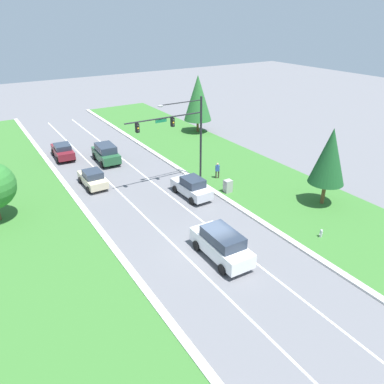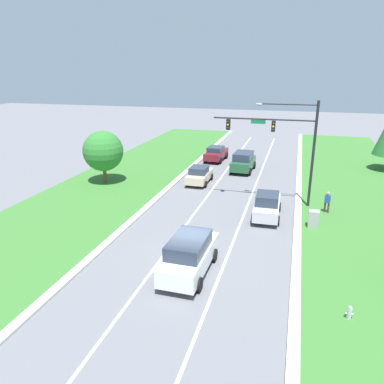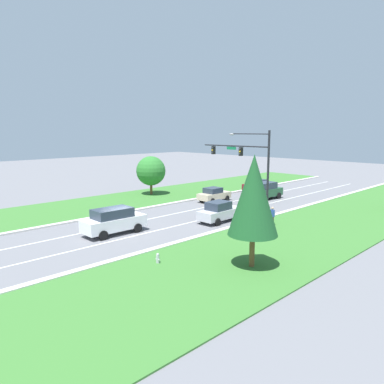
% 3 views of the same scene
% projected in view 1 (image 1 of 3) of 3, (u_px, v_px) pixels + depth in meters
% --- Properties ---
extents(ground_plane, '(160.00, 160.00, 0.00)m').
position_uv_depth(ground_plane, '(211.00, 252.00, 26.06)').
color(ground_plane, slate).
extents(curb_strip_right, '(0.50, 90.00, 0.15)m').
position_uv_depth(curb_strip_right, '(272.00, 229.00, 28.71)').
color(curb_strip_right, beige).
rests_on(curb_strip_right, ground_plane).
extents(curb_strip_left, '(0.50, 90.00, 0.15)m').
position_uv_depth(curb_strip_left, '(137.00, 279.00, 23.33)').
color(curb_strip_left, beige).
rests_on(curb_strip_left, ground_plane).
extents(grass_verge_right, '(10.00, 90.00, 0.08)m').
position_uv_depth(grass_verge_right, '(319.00, 211.00, 31.23)').
color(grass_verge_right, '#38702D').
rests_on(grass_verge_right, ground_plane).
extents(grass_verge_left, '(10.00, 90.00, 0.08)m').
position_uv_depth(grass_verge_left, '(51.00, 311.00, 20.85)').
color(grass_verge_left, '#38702D').
rests_on(grass_verge_left, ground_plane).
extents(lane_stripe_inner_left, '(0.14, 81.00, 0.01)m').
position_uv_depth(lane_stripe_inner_left, '(189.00, 260.00, 25.20)').
color(lane_stripe_inner_left, white).
rests_on(lane_stripe_inner_left, ground_plane).
extents(lane_stripe_inner_right, '(0.14, 81.00, 0.01)m').
position_uv_depth(lane_stripe_inner_right, '(232.00, 244.00, 26.91)').
color(lane_stripe_inner_right, white).
rests_on(lane_stripe_inner_right, ground_plane).
extents(traffic_signal_mast, '(7.75, 0.41, 8.12)m').
position_uv_depth(traffic_signal_mast, '(181.00, 129.00, 34.22)').
color(traffic_signal_mast, black).
rests_on(traffic_signal_mast, ground_plane).
extents(white_suv, '(2.24, 5.09, 2.08)m').
position_uv_depth(white_suv, '(222.00, 244.00, 25.00)').
color(white_suv, white).
rests_on(white_suv, ground_plane).
extents(burgundy_sedan, '(2.22, 4.63, 1.69)m').
position_uv_depth(burgundy_sedan, '(63.00, 151.00, 42.30)').
color(burgundy_sedan, maroon).
rests_on(burgundy_sedan, ground_plane).
extents(silver_sedan, '(2.01, 4.55, 1.85)m').
position_uv_depth(silver_sedan, '(192.00, 187.00, 33.50)').
color(silver_sedan, silver).
rests_on(silver_sedan, ground_plane).
extents(forest_suv, '(2.29, 4.67, 2.03)m').
position_uv_depth(forest_suv, '(106.00, 153.00, 41.07)').
color(forest_suv, '#235633').
rests_on(forest_suv, ground_plane).
extents(champagne_sedan, '(1.94, 4.11, 1.63)m').
position_uv_depth(champagne_sedan, '(93.00, 178.00, 35.50)').
color(champagne_sedan, beige).
rests_on(champagne_sedan, ground_plane).
extents(utility_cabinet, '(0.70, 0.60, 1.25)m').
position_uv_depth(utility_cabinet, '(228.00, 187.00, 34.28)').
color(utility_cabinet, '#9E9E99').
rests_on(utility_cabinet, ground_plane).
extents(pedestrian, '(0.43, 0.34, 1.69)m').
position_uv_depth(pedestrian, '(217.00, 170.00, 37.00)').
color(pedestrian, '#42382D').
rests_on(pedestrian, ground_plane).
extents(fire_hydrant, '(0.34, 0.20, 0.70)m').
position_uv_depth(fire_hydrant, '(321.00, 234.00, 27.56)').
color(fire_hydrant, '#B7B7BC').
rests_on(fire_hydrant, ground_plane).
extents(conifer_near_right_tree, '(2.97, 2.97, 6.78)m').
position_uv_depth(conifer_near_right_tree, '(330.00, 156.00, 30.67)').
color(conifer_near_right_tree, brown).
rests_on(conifer_near_right_tree, ground_plane).
extents(conifer_far_right_tree, '(3.73, 3.73, 7.67)m').
position_uv_depth(conifer_far_right_tree, '(198.00, 98.00, 49.80)').
color(conifer_far_right_tree, brown).
rests_on(conifer_far_right_tree, ground_plane).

